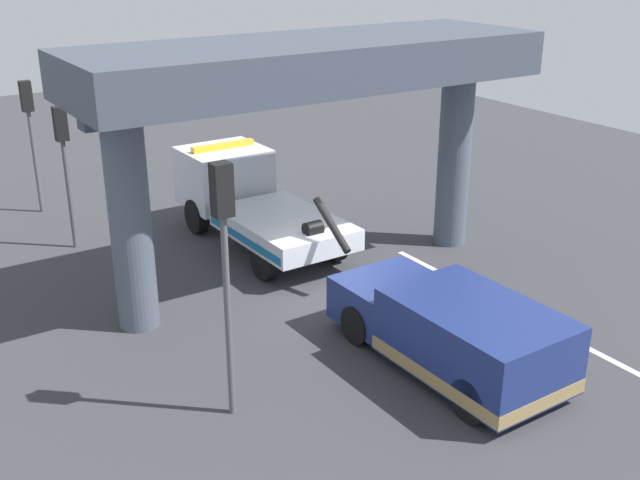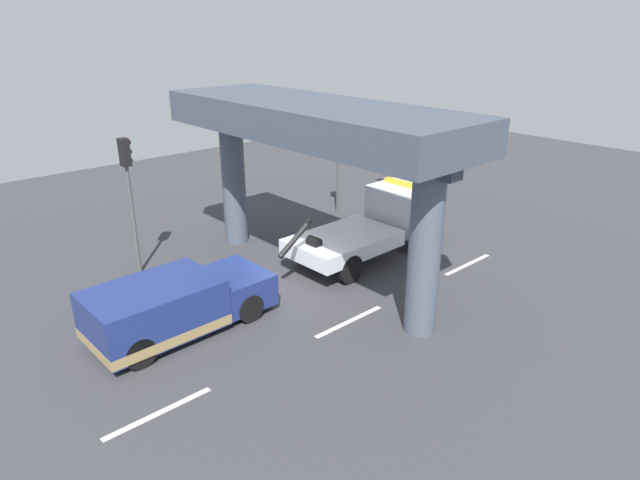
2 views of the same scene
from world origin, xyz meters
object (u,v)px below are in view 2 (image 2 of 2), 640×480
Objects in this scene: tow_truck_white at (380,222)px; traffic_light_mid at (391,137)px; traffic_light_near at (128,177)px; towed_van_green at (174,306)px; traffic_light_far at (338,150)px.

tow_truck_white is 7.25m from traffic_light_mid.
traffic_light_near is at bearing 180.00° from traffic_light_mid.
towed_van_green is 14.84m from traffic_light_mid.
traffic_light_far is 0.96× the size of traffic_light_mid.
traffic_light_mid is at bearing -0.00° from traffic_light_far.
traffic_light_far is at bearing 180.00° from traffic_light_mid.
traffic_light_mid is at bearing 0.00° from traffic_light_near.
traffic_light_far is (9.50, 0.00, -0.53)m from traffic_light_near.
traffic_light_mid reaches higher than towed_van_green.
tow_truck_white is 5.08m from traffic_light_far.
traffic_light_near reaches higher than traffic_light_far.
traffic_light_mid reaches higher than tow_truck_white.
traffic_light_mid is (5.52, 4.36, 1.76)m from tow_truck_white.
traffic_light_near is 1.20× the size of traffic_light_far.
traffic_light_far reaches higher than tow_truck_white.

